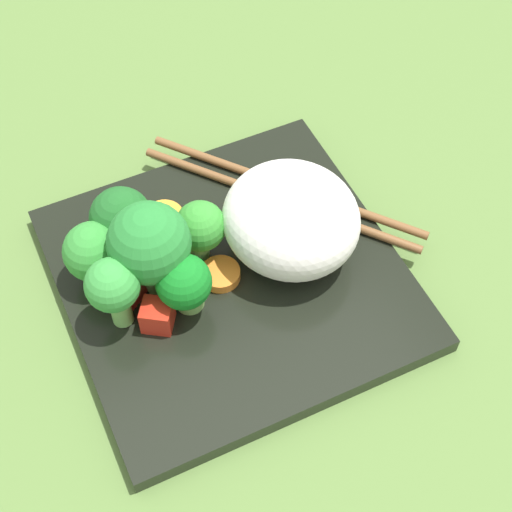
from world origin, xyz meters
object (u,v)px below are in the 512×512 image
square_plate (232,278)px  broccoli_floret_4 (115,291)px  carrot_slice_0 (188,227)px  rice_mound (290,217)px  chopstick_pair (282,192)px

square_plate → broccoli_floret_4: broccoli_floret_4 is taller
carrot_slice_0 → square_plate: bearing=-76.9°
square_plate → carrot_slice_0: (-1.16, 5.00, 1.02)cm
broccoli_floret_4 → carrot_slice_0: bearing=35.8°
rice_mound → chopstick_pair: size_ratio=0.51×
broccoli_floret_4 → chopstick_pair: broccoli_floret_4 is taller
carrot_slice_0 → chopstick_pair: size_ratio=0.13×
carrot_slice_0 → chopstick_pair: 7.92cm
broccoli_floret_4 → chopstick_pair: size_ratio=0.32×
rice_mound → broccoli_floret_4: bearing=-177.8°
carrot_slice_0 → broccoli_floret_4: bearing=-144.2°
rice_mound → square_plate: bearing=-177.6°
rice_mound → carrot_slice_0: (-5.94, 4.80, -3.12)cm
square_plate → carrot_slice_0: 5.24cm
chopstick_pair → rice_mound: bearing=119.1°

